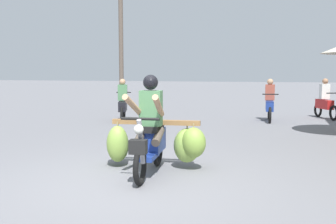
{
  "coord_description": "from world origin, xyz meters",
  "views": [
    {
      "loc": [
        2.11,
        -5.1,
        1.62
      ],
      "look_at": [
        0.09,
        1.6,
        0.9
      ],
      "focal_mm": 41.56,
      "sensor_mm": 36.0,
      "label": 1
    }
  ],
  "objects_px": {
    "motorbike_main_loaded": "(154,139)",
    "motorbike_distant_far_ahead": "(123,104)",
    "motorbike_distant_ahead_left": "(325,102)",
    "motorbike_distant_ahead_right": "(270,104)",
    "utility_pole": "(121,35)"
  },
  "relations": [
    {
      "from": "motorbike_main_loaded",
      "to": "motorbike_distant_far_ahead",
      "type": "distance_m",
      "value": 6.61
    },
    {
      "from": "motorbike_distant_ahead_left",
      "to": "motorbike_distant_ahead_right",
      "type": "bearing_deg",
      "value": -145.26
    },
    {
      "from": "motorbike_main_loaded",
      "to": "motorbike_distant_ahead_right",
      "type": "bearing_deg",
      "value": 77.8
    },
    {
      "from": "motorbike_main_loaded",
      "to": "motorbike_distant_ahead_right",
      "type": "distance_m",
      "value": 7.45
    },
    {
      "from": "motorbike_distant_ahead_right",
      "to": "motorbike_main_loaded",
      "type": "bearing_deg",
      "value": -102.2
    },
    {
      "from": "motorbike_distant_ahead_right",
      "to": "motorbike_distant_far_ahead",
      "type": "height_order",
      "value": "same"
    },
    {
      "from": "motorbike_distant_ahead_left",
      "to": "motorbike_distant_far_ahead",
      "type": "xyz_separation_m",
      "value": [
        -6.48,
        -2.69,
        0.0
      ]
    },
    {
      "from": "motorbike_main_loaded",
      "to": "motorbike_distant_ahead_left",
      "type": "bearing_deg",
      "value": 68.34
    },
    {
      "from": "motorbike_distant_ahead_left",
      "to": "motorbike_distant_far_ahead",
      "type": "bearing_deg",
      "value": -157.44
    },
    {
      "from": "motorbike_main_loaded",
      "to": "utility_pole",
      "type": "bearing_deg",
      "value": 116.66
    },
    {
      "from": "motorbike_distant_ahead_left",
      "to": "utility_pole",
      "type": "xyz_separation_m",
      "value": [
        -7.73,
        0.1,
        2.55
      ]
    },
    {
      "from": "motorbike_main_loaded",
      "to": "motorbike_distant_ahead_right",
      "type": "height_order",
      "value": "motorbike_main_loaded"
    },
    {
      "from": "motorbike_distant_ahead_left",
      "to": "motorbike_distant_ahead_right",
      "type": "xyz_separation_m",
      "value": [
        -1.82,
        -1.26,
        0.0
      ]
    },
    {
      "from": "motorbike_main_loaded",
      "to": "motorbike_distant_ahead_left",
      "type": "distance_m",
      "value": 9.19
    },
    {
      "from": "motorbike_main_loaded",
      "to": "motorbike_distant_far_ahead",
      "type": "relative_size",
      "value": 1.15
    }
  ]
}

